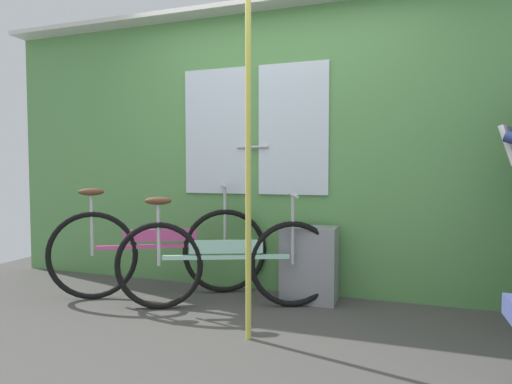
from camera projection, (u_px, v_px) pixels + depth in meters
The scene contains 6 objects.
ground_plane at pixel (216, 354), 2.44m from camera, with size 6.44×4.24×0.04m, color #474442.
train_door_wall at pixel (277, 144), 3.62m from camera, with size 5.44×0.28×2.44m.
bicycle_near_door at pixel (159, 250), 3.49m from camera, with size 1.59×0.91×0.93m.
bicycle_leaning_behind at pixel (225, 262), 3.18m from camera, with size 1.57×0.72×0.87m.
trash_bin_by_wall at pixel (309, 264), 3.36m from camera, with size 0.43×0.28×0.60m, color gray.
handrail_pole at pixel (248, 145), 2.55m from camera, with size 0.04×0.04×2.40m, color #C6C14C.
Camera 1 is at (0.97, -2.19, 1.04)m, focal length 29.55 mm.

